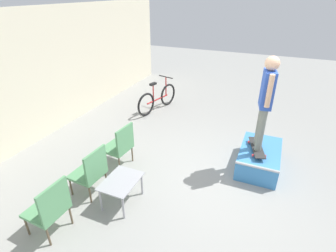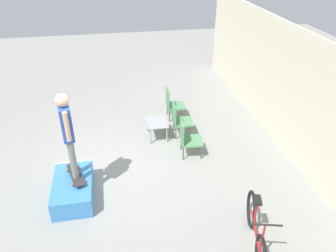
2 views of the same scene
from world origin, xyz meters
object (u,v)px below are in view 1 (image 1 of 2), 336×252
person_skater (266,97)px  coffee_table (121,184)px  bicycle (158,99)px  patio_chair_left (50,207)px  skate_ramp_box (259,158)px  skateboard_on_ramp (257,147)px  patio_chair_right (120,145)px  patio_chair_center (91,171)px

person_skater → coffee_table: size_ratio=2.50×
person_skater → bicycle: size_ratio=1.07×
coffee_table → patio_chair_left: size_ratio=0.77×
skate_ramp_box → skateboard_on_ramp: size_ratio=1.61×
person_skater → coffee_table: person_skater is taller
skateboard_on_ramp → patio_chair_left: 3.84m
skate_ramp_box → bicycle: 3.67m
coffee_table → bicycle: bearing=16.5°
person_skater → patio_chair_right: 2.96m
person_skater → patio_chair_left: 4.00m
skate_ramp_box → person_skater: size_ratio=0.74×
skateboard_on_ramp → patio_chair_center: patio_chair_center is taller
skateboard_on_ramp → coffee_table: 2.74m
patio_chair_center → skateboard_on_ramp: bearing=129.8°
skate_ramp_box → coffee_table: bearing=134.4°
coffee_table → patio_chair_left: (-0.95, 0.61, 0.09)m
patio_chair_right → bicycle: size_ratio=0.55×
patio_chair_left → patio_chair_right: bearing=-178.0°
person_skater → patio_chair_left: size_ratio=1.93×
skate_ramp_box → patio_chair_right: patio_chair_right is taller
person_skater → skateboard_on_ramp: bearing=-145.4°
skateboard_on_ramp → patio_chair_center: bearing=109.8°
patio_chair_center → patio_chair_right: size_ratio=1.00×
bicycle → skate_ramp_box: bearing=-105.1°
person_skater → bicycle: 3.84m
patio_chair_left → patio_chair_right: 1.88m
coffee_table → patio_chair_right: (0.93, 0.61, 0.09)m
skateboard_on_ramp → patio_chair_right: patio_chair_right is taller
coffee_table → bicycle: (3.82, 1.13, -0.03)m
person_skater → bicycle: bearing=47.9°
coffee_table → patio_chair_right: bearing=33.0°
person_skater → patio_chair_right: person_skater is taller
bicycle → patio_chair_left: bearing=-159.1°
person_skater → patio_chair_right: size_ratio=1.93×
patio_chair_left → coffee_table: bearing=149.4°
skateboard_on_ramp → patio_chair_center: size_ratio=0.89×
person_skater → patio_chair_left: person_skater is taller
person_skater → coffee_table: (-1.91, 1.97, -1.19)m
person_skater → patio_chair_center: size_ratio=1.93×
coffee_table → patio_chair_left: bearing=147.4°
skate_ramp_box → bicycle: (1.82, 3.18, 0.16)m
patio_chair_right → skate_ramp_box: bearing=117.3°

